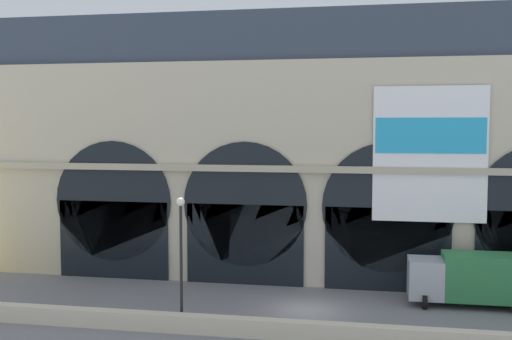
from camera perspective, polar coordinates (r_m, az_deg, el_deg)
ground_plane at (r=36.29m, az=4.74°, el=-12.91°), size 200.00×200.00×0.00m
quay_parapet_wall at (r=31.45m, az=3.81°, el=-14.74°), size 90.00×0.70×0.94m
station_building at (r=41.92m, az=5.89°, el=1.73°), size 48.51×4.92×18.32m
box_truck_mideast at (r=38.61m, az=19.83°, el=-9.48°), size 7.50×2.91×3.12m
street_lamp_quayside at (r=32.45m, az=-7.03°, el=-6.95°), size 0.44×0.44×6.90m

